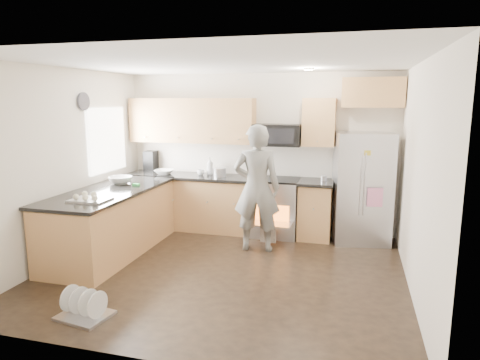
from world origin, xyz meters
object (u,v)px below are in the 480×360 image
(stove_range, at_px, (275,194))
(person, at_px, (257,188))
(dish_rack, at_px, (84,309))
(refrigerator, at_px, (362,188))

(stove_range, height_order, person, person)
(stove_range, xyz_separation_m, person, (-0.13, -0.78, 0.25))
(stove_range, bearing_deg, dish_rack, -113.10)
(refrigerator, relative_size, person, 0.92)
(person, height_order, dish_rack, person)
(refrigerator, height_order, dish_rack, refrigerator)
(stove_range, distance_m, refrigerator, 1.35)
(stove_range, xyz_separation_m, dish_rack, (-1.36, -3.19, -0.59))
(refrigerator, bearing_deg, stove_range, 170.31)
(stove_range, relative_size, dish_rack, 3.23)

